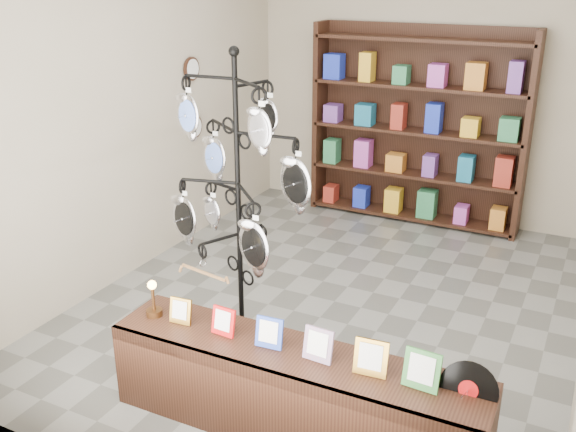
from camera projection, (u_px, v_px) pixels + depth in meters
name	position (u px, v px, depth m)	size (l,w,h in m)	color
ground	(334.00, 301.00, 5.68)	(5.00, 5.00, 0.00)	slate
room_envelope	(341.00, 92.00, 5.01)	(5.00, 5.00, 5.00)	#B6A893
display_tree	(238.00, 184.00, 4.58)	(1.20, 1.17, 2.28)	black
front_shelf	(293.00, 393.00, 3.98)	(2.39, 0.53, 0.84)	black
back_shelving	(417.00, 132.00, 7.22)	(2.42, 0.36, 2.20)	black
wall_clocks	(193.00, 98.00, 6.63)	(0.03, 0.24, 0.84)	black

